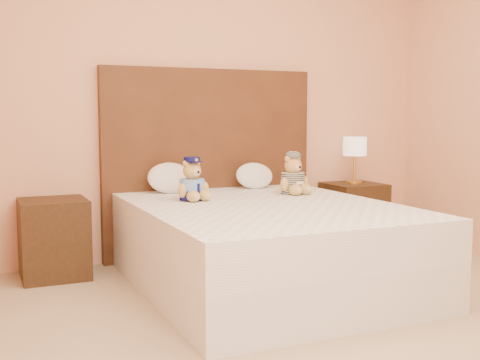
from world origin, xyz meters
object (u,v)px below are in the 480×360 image
object	(u,v)px
nightstand_left	(54,239)
nightstand_right	(353,215)
lamp	(355,149)
teddy_police	(192,179)
pillow_right	(254,174)
teddy_prisoner	(293,174)
bed	(265,245)
pillow_left	(170,176)

from	to	relation	value
nightstand_left	nightstand_right	world-z (taller)	same
lamp	teddy_police	xyz separation A→B (m)	(-1.63, -0.43, -0.15)
pillow_right	teddy_police	bearing A→B (deg)	-146.30
nightstand_right	lamp	xyz separation A→B (m)	(-0.00, 0.00, 0.57)
nightstand_right	teddy_police	size ratio (longest dim) A/B	1.87
nightstand_left	teddy_prisoner	bearing A→B (deg)	-13.77
nightstand_left	pillow_right	world-z (taller)	pillow_right
bed	pillow_left	bearing A→B (deg)	115.19
nightstand_right	lamp	bearing A→B (deg)	180.00
bed	pillow_left	world-z (taller)	pillow_left
nightstand_left	teddy_police	size ratio (longest dim) A/B	1.87
nightstand_right	pillow_left	bearing A→B (deg)	178.95
teddy_prisoner	pillow_right	xyz separation A→B (m)	(-0.11, 0.44, -0.04)
teddy_police	teddy_prisoner	distance (m)	0.80
pillow_right	teddy_prisoner	bearing A→B (deg)	-76.13
lamp	pillow_right	distance (m)	0.96
teddy_police	pillow_right	bearing A→B (deg)	19.70
pillow_left	bed	bearing A→B (deg)	-64.81
lamp	nightstand_left	bearing A→B (deg)	180.00
pillow_left	teddy_prisoner	bearing A→B (deg)	-28.44
pillow_right	bed	bearing A→B (deg)	-110.65
teddy_prisoner	nightstand_right	bearing A→B (deg)	16.12
lamp	pillow_left	world-z (taller)	lamp
lamp	pillow_right	size ratio (longest dim) A/B	1.26
teddy_prisoner	pillow_left	xyz separation A→B (m)	(-0.81, 0.44, -0.02)
bed	nightstand_left	world-z (taller)	same
bed	pillow_right	distance (m)	0.97
teddy_prisoner	pillow_left	distance (m)	0.92
teddy_prisoner	lamp	bearing A→B (deg)	16.12
bed	nightstand_right	bearing A→B (deg)	32.62
lamp	bed	bearing A→B (deg)	-147.38
teddy_police	pillow_right	distance (m)	0.83
nightstand_left	nightstand_right	xyz separation A→B (m)	(2.50, 0.00, 0.00)
bed	teddy_prisoner	xyz separation A→B (m)	(0.42, 0.39, 0.42)
lamp	pillow_left	bearing A→B (deg)	178.95
bed	teddy_police	world-z (taller)	teddy_police
nightstand_left	nightstand_right	size ratio (longest dim) A/B	1.00
teddy_police	teddy_prisoner	size ratio (longest dim) A/B	1.00
bed	pillow_right	size ratio (longest dim) A/B	6.32
nightstand_left	lamp	xyz separation A→B (m)	(2.50, 0.00, 0.57)
pillow_left	teddy_police	bearing A→B (deg)	-88.41
bed	nightstand_left	xyz separation A→B (m)	(-1.25, 0.80, -0.00)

